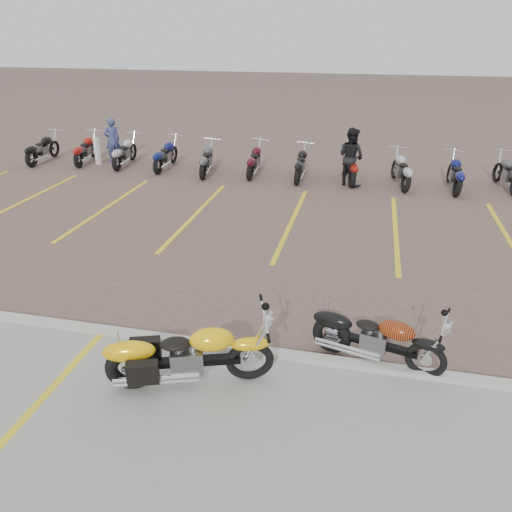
{
  "coord_description": "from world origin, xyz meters",
  "views": [
    {
      "loc": [
        1.86,
        -8.4,
        4.78
      ],
      "look_at": [
        -0.08,
        0.08,
        0.75
      ],
      "focal_mm": 35.0,
      "sensor_mm": 36.0,
      "label": 1
    }
  ],
  "objects": [
    {
      "name": "bollard",
      "position": [
        -8.1,
        8.39,
        0.5
      ],
      "size": [
        0.19,
        0.19,
        1.0
      ],
      "primitive_type": "cube",
      "rotation": [
        0.0,
        0.0,
        -0.34
      ],
      "color": "white",
      "rests_on": "ground"
    },
    {
      "name": "apron_stripe",
      "position": [
        -2.3,
        -4.5,
        0.01
      ],
      "size": [
        0.12,
        5.0,
        0.0
      ],
      "primitive_type": "cube",
      "color": "yellow",
      "rests_on": "concrete_apron"
    },
    {
      "name": "ground",
      "position": [
        0.0,
        0.0,
        0.0
      ],
      "size": [
        100.0,
        100.0,
        0.0
      ],
      "primitive_type": "plane",
      "color": "brown",
      "rests_on": "ground"
    },
    {
      "name": "person_a",
      "position": [
        -7.72,
        8.94,
        0.82
      ],
      "size": [
        0.7,
        0.69,
        1.64
      ],
      "primitive_type": "imported",
      "rotation": [
        0.0,
        0.0,
        3.9
      ],
      "color": "navy",
      "rests_on": "ground"
    },
    {
      "name": "curb",
      "position": [
        0.0,
        -2.0,
        0.06
      ],
      "size": [
        60.0,
        0.18,
        0.12
      ],
      "primitive_type": "cube",
      "color": "#ADAAA3",
      "rests_on": "ground"
    },
    {
      "name": "concrete_apron",
      "position": [
        0.0,
        -4.5,
        0.01
      ],
      "size": [
        60.0,
        5.0,
        0.01
      ],
      "primitive_type": "cube",
      "color": "#9E9B93",
      "rests_on": "ground"
    },
    {
      "name": "flame_cruiser",
      "position": [
        2.2,
        -1.8,
        0.42
      ],
      "size": [
        2.04,
        0.64,
        0.85
      ],
      "rotation": [
        0.06,
        0.0,
        -0.25
      ],
      "color": "black",
      "rests_on": "ground"
    },
    {
      "name": "yellow_cruiser",
      "position": [
        -0.42,
        -2.91,
        0.49
      ],
      "size": [
        2.33,
        0.92,
        0.99
      ],
      "rotation": [
        0.14,
        0.0,
        0.33
      ],
      "color": "black",
      "rests_on": "ground"
    },
    {
      "name": "bg_bike_row",
      "position": [
        -0.42,
        8.28,
        0.55
      ],
      "size": [
        20.64,
        2.06,
        1.1
      ],
      "color": "black",
      "rests_on": "ground"
    },
    {
      "name": "person_b",
      "position": [
        1.29,
        7.79,
        0.93
      ],
      "size": [
        1.15,
        1.11,
        1.87
      ],
      "primitive_type": "imported",
      "rotation": [
        0.0,
        0.0,
        2.49
      ],
      "color": "black",
      "rests_on": "ground"
    },
    {
      "name": "parking_stripes",
      "position": [
        0.0,
        4.0,
        0.0
      ],
      "size": [
        38.0,
        5.5,
        0.01
      ],
      "primitive_type": null,
      "color": "yellow",
      "rests_on": "ground"
    }
  ]
}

